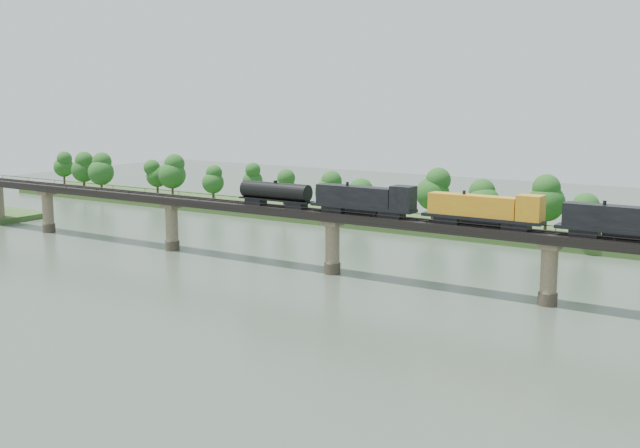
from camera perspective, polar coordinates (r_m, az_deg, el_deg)
The scene contains 6 objects.
ground at distance 124.08m, azimuth -6.62°, elevation -6.12°, with size 400.00×400.00×0.00m, color #344335.
far_bank at distance 195.17m, azimuth 9.59°, elevation -0.24°, with size 300.00×24.00×1.60m, color #2C4A1D.
bridge at distance 146.43m, azimuth 0.89°, elevation -1.46°, with size 236.00×30.00×11.50m.
bridge_superstructure at distance 145.37m, azimuth 0.90°, elevation 0.99°, with size 220.00×4.90×0.75m.
far_treeline at distance 193.43m, azimuth 6.90°, elevation 2.15°, with size 289.06×17.54×13.60m.
freight_train at distance 134.87m, azimuth 8.59°, elevation 1.25°, with size 81.89×3.19×5.64m.
Camera 1 is at (77.18, -91.32, 33.14)m, focal length 45.00 mm.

